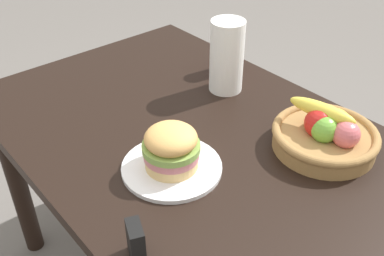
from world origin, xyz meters
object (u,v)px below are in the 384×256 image
(plate, at_px, (172,167))
(soda_can, at_px, (222,55))
(fruit_basket, at_px, (326,133))
(paper_towel_roll, at_px, (227,56))
(sandwich, at_px, (171,147))
(napkin_holder, at_px, (136,242))

(plate, height_order, soda_can, soda_can)
(fruit_basket, xyz_separation_m, paper_towel_roll, (-0.41, 0.02, 0.07))
(sandwich, xyz_separation_m, napkin_holder, (0.18, -0.23, -0.03))
(soda_can, height_order, fruit_basket, fruit_basket)
(soda_can, distance_m, napkin_holder, 0.86)
(paper_towel_roll, bearing_deg, soda_can, 142.32)
(napkin_holder, bearing_deg, paper_towel_roll, 144.06)
(soda_can, relative_size, paper_towel_roll, 0.53)
(sandwich, distance_m, fruit_basket, 0.43)
(soda_can, distance_m, paper_towel_roll, 0.14)
(paper_towel_roll, xyz_separation_m, napkin_holder, (0.39, -0.63, -0.07))
(plate, bearing_deg, napkin_holder, -52.72)
(paper_towel_roll, bearing_deg, plate, -61.87)
(fruit_basket, bearing_deg, napkin_holder, -92.26)
(sandwich, xyz_separation_m, fruit_basket, (0.20, 0.38, -0.02))
(soda_can, relative_size, fruit_basket, 0.43)
(plate, bearing_deg, paper_towel_roll, 118.13)
(fruit_basket, relative_size, napkin_holder, 3.22)
(plate, relative_size, fruit_basket, 0.91)
(paper_towel_roll, distance_m, napkin_holder, 0.74)
(sandwich, height_order, paper_towel_roll, paper_towel_roll)
(plate, height_order, fruit_basket, fruit_basket)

